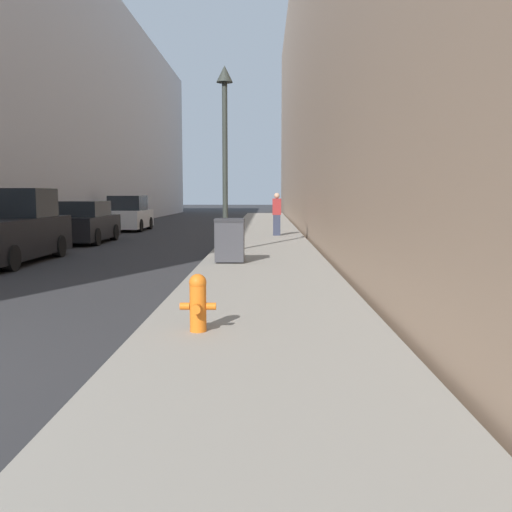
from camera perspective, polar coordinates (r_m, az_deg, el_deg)
The scene contains 9 objects.
sidewalk_right at distance 22.66m, azimuth 0.89°, elevation 1.69°, with size 3.21×60.00×0.15m.
building_right_stone at distance 32.14m, azimuth 15.44°, elevation 17.03°, with size 12.00×60.00×16.04m.
fire_hydrant at distance 7.08m, azimuth -5.83°, elevation -4.54°, with size 0.45×0.33×0.72m.
trash_bin at distance 14.24m, azimuth -2.64°, elevation 1.63°, with size 0.74×0.68×1.10m.
lamppost at distance 16.86m, azimuth -3.13°, elevation 12.06°, with size 0.47×0.47×5.36m.
pickup_truck at distance 16.83m, azimuth -24.01°, elevation 2.25°, with size 2.21×5.14×2.01m.
parked_sedan_near at distance 22.78m, azimuth -16.97°, elevation 3.12°, with size 1.97×4.19×1.59m.
parked_sedan_far at distance 30.04m, azimuth -12.66°, elevation 4.04°, with size 1.92×4.00×1.78m.
pedestrian_on_sidewalk at distance 23.64m, azimuth 2.09°, elevation 4.21°, with size 0.36×0.23×1.76m.
Camera 1 is at (4.91, -4.59, 1.84)m, focal length 40.00 mm.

